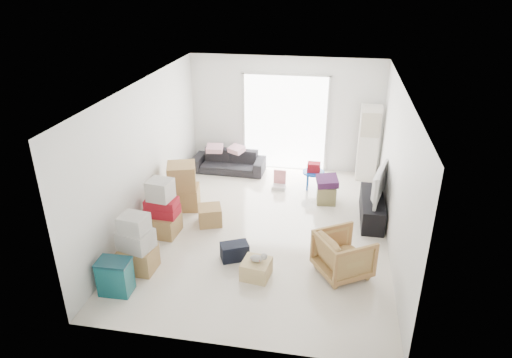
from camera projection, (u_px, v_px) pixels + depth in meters
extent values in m
cube|color=silver|center=(264.00, 234.00, 8.68)|extent=(4.50, 6.00, 0.24)
cube|color=white|center=(266.00, 80.00, 7.44)|extent=(4.50, 6.00, 0.24)
cube|color=white|center=(286.00, 113.00, 10.85)|extent=(4.50, 0.24, 2.70)
cube|color=white|center=(222.00, 265.00, 5.27)|extent=(4.50, 0.24, 2.70)
cube|color=white|center=(139.00, 154.00, 8.44)|extent=(0.24, 6.00, 2.70)
cube|color=white|center=(404.00, 172.00, 7.68)|extent=(0.24, 6.00, 2.70)
cube|color=white|center=(285.00, 123.00, 10.81)|extent=(2.00, 0.01, 2.30)
cube|color=silver|center=(243.00, 121.00, 10.96)|extent=(0.06, 0.04, 2.30)
cube|color=silver|center=(327.00, 125.00, 10.64)|extent=(0.06, 0.04, 2.30)
cube|color=silver|center=(286.00, 74.00, 10.32)|extent=(2.10, 0.04, 0.06)
cube|color=white|center=(368.00, 143.00, 10.31)|extent=(0.45, 0.30, 1.75)
cube|color=black|center=(372.00, 208.00, 8.87)|extent=(0.42, 1.39, 0.46)
imported|color=black|center=(373.00, 194.00, 8.74)|extent=(0.86, 1.20, 0.14)
imported|color=#26252A|center=(229.00, 158.00, 10.92)|extent=(1.73, 0.54, 0.67)
cube|color=#D299AC|center=(214.00, 143.00, 10.77)|extent=(0.44, 0.36, 0.13)
cube|color=#D299AC|center=(236.00, 144.00, 10.72)|extent=(0.44, 0.42, 0.12)
imported|color=#AA8A4B|center=(344.00, 253.00, 7.20)|extent=(1.01, 1.03, 0.79)
cube|color=#115257|center=(116.00, 285.00, 6.88)|extent=(0.48, 0.34, 0.26)
cube|color=#115257|center=(114.00, 271.00, 6.77)|extent=(0.48, 0.34, 0.26)
cube|color=#0C333D|center=(113.00, 262.00, 6.71)|extent=(0.49, 0.35, 0.04)
cube|color=tan|center=(139.00, 259.00, 7.37)|extent=(0.57, 0.48, 0.41)
cube|color=silver|center=(136.00, 239.00, 7.22)|extent=(0.59, 0.52, 0.32)
cube|color=silver|center=(134.00, 223.00, 7.10)|extent=(0.46, 0.42, 0.27)
cube|color=tan|center=(164.00, 224.00, 8.39)|extent=(0.57, 0.57, 0.39)
cube|color=maroon|center=(162.00, 211.00, 8.27)|extent=(0.60, 0.42, 0.17)
cube|color=maroon|center=(162.00, 203.00, 8.20)|extent=(0.57, 0.38, 0.15)
cube|color=silver|center=(160.00, 190.00, 8.10)|extent=(0.46, 0.44, 0.37)
cube|color=tan|center=(183.00, 197.00, 9.31)|extent=(0.72, 0.64, 0.46)
cube|color=tan|center=(182.00, 176.00, 9.11)|extent=(0.69, 0.69, 0.49)
cube|color=tan|center=(210.00, 215.00, 8.72)|extent=(0.55, 0.55, 0.36)
cube|color=black|center=(235.00, 251.00, 7.67)|extent=(0.53, 0.44, 0.29)
cube|color=#8C8451|center=(326.00, 194.00, 9.52)|extent=(0.42, 0.42, 0.39)
cube|color=#461F4F|center=(327.00, 183.00, 9.41)|extent=(0.49, 0.49, 0.14)
cylinder|color=#0C44AC|center=(314.00, 172.00, 10.04)|extent=(0.48, 0.48, 0.04)
cylinder|color=#0C44AC|center=(319.00, 179.00, 10.21)|extent=(0.04, 0.04, 0.38)
cylinder|color=#0C44AC|center=(308.00, 178.00, 10.25)|extent=(0.04, 0.04, 0.38)
cylinder|color=#0C44AC|center=(307.00, 183.00, 10.03)|extent=(0.04, 0.04, 0.38)
cylinder|color=#0C44AC|center=(318.00, 183.00, 10.00)|extent=(0.04, 0.04, 0.38)
cube|color=maroon|center=(314.00, 167.00, 9.99)|extent=(0.28, 0.22, 0.20)
cube|color=silver|center=(279.00, 187.00, 10.19)|extent=(0.30, 0.27, 0.07)
cube|color=pink|center=(280.00, 177.00, 10.21)|extent=(0.28, 0.04, 0.32)
cube|color=tan|center=(256.00, 269.00, 7.23)|extent=(0.48, 0.48, 0.29)
ellipsoid|color=#B2ADA8|center=(256.00, 258.00, 7.14)|extent=(0.21, 0.14, 0.11)
cube|color=red|center=(256.00, 258.00, 7.14)|extent=(0.14, 0.11, 0.03)
sphere|color=#B2ADA8|center=(264.00, 257.00, 7.14)|extent=(0.11, 0.11, 0.11)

